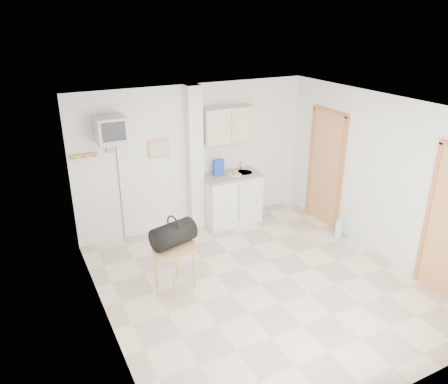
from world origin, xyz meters
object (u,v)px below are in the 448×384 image
water_bottle (338,229)px  crt_television (111,131)px  round_table (174,252)px  duffel_bag (173,234)px

water_bottle → crt_television: bearing=157.0°
round_table → water_bottle: size_ratio=1.89×
crt_television → water_bottle: bearing=-23.0°
duffel_bag → water_bottle: size_ratio=1.84×
crt_television → round_table: 2.10m
water_bottle → duffel_bag: bearing=-178.1°
round_table → crt_television: bearing=102.5°
crt_television → round_table: (0.35, -1.57, -1.36)m
crt_television → duffel_bag: 1.92m
duffel_bag → crt_television: bearing=87.2°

